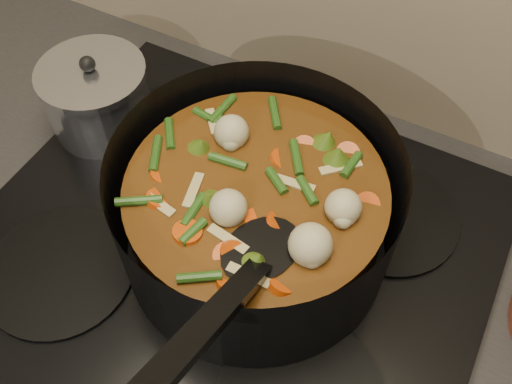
% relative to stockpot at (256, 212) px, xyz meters
% --- Properties ---
extents(counter, '(2.64, 0.64, 0.91)m').
position_rel_stockpot_xyz_m(counter, '(-0.03, -0.01, -0.55)').
color(counter, brown).
rests_on(counter, ground).
extents(stovetop, '(0.62, 0.54, 0.03)m').
position_rel_stockpot_xyz_m(stovetop, '(-0.03, -0.01, -0.08)').
color(stovetop, black).
rests_on(stovetop, counter).
extents(stockpot, '(0.37, 0.45, 0.23)m').
position_rel_stockpot_xyz_m(stockpot, '(0.00, 0.00, 0.00)').
color(stockpot, black).
rests_on(stockpot, stovetop).
extents(saucepan, '(0.15, 0.15, 0.12)m').
position_rel_stockpot_xyz_m(saucepan, '(-0.29, 0.08, -0.02)').
color(saucepan, silver).
rests_on(saucepan, stovetop).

